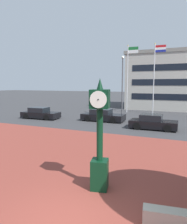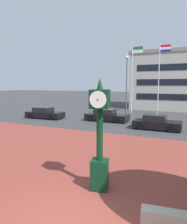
{
  "view_description": "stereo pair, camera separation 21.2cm",
  "coord_description": "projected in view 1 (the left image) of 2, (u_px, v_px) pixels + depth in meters",
  "views": [
    {
      "loc": [
        2.96,
        -4.81,
        3.92
      ],
      "look_at": [
        -0.17,
        2.22,
        2.9
      ],
      "focal_mm": 34.34,
      "sensor_mm": 36.0,
      "label": 1
    },
    {
      "loc": [
        3.15,
        -4.72,
        3.92
      ],
      "look_at": [
        -0.17,
        2.22,
        2.9
      ],
      "focal_mm": 34.34,
      "sensor_mm": 36.0,
      "label": 2
    }
  ],
  "objects": [
    {
      "name": "ground_plane",
      "position": [
        67.0,
        223.0,
        6.06
      ],
      "size": [
        200.0,
        200.0,
        0.0
      ],
      "primitive_type": "plane",
      "color": "#38383A"
    },
    {
      "name": "plaza_brick_paving",
      "position": [
        109.0,
        176.0,
        9.17
      ],
      "size": [
        44.0,
        14.88,
        0.01
      ],
      "primitive_type": "cube",
      "color": "brown",
      "rests_on": "ground"
    },
    {
      "name": "street_clock",
      "position": [
        100.0,
        140.0,
        7.82
      ],
      "size": [
        0.8,
        0.84,
        4.12
      ],
      "rotation": [
        0.0,
        0.0,
        0.23
      ],
      "color": "black",
      "rests_on": "ground"
    },
    {
      "name": "car_street_near",
      "position": [
        40.0,
        114.0,
        24.3
      ],
      "size": [
        4.4,
        2.04,
        1.28
      ],
      "rotation": [
        0.0,
        0.0,
        4.76
      ],
      "color": "black",
      "rests_on": "ground"
    },
    {
      "name": "car_street_far",
      "position": [
        103.0,
        116.0,
        22.69
      ],
      "size": [
        4.51,
        2.01,
        1.28
      ],
      "rotation": [
        0.0,
        0.0,
        4.72
      ],
      "color": "black",
      "rests_on": "ground"
    },
    {
      "name": "car_street_distant",
      "position": [
        153.0,
        123.0,
        18.65
      ],
      "size": [
        4.03,
        1.94,
        1.28
      ],
      "rotation": [
        0.0,
        0.0,
        4.73
      ],
      "color": "black",
      "rests_on": "ground"
    },
    {
      "name": "flagpole_primary",
      "position": [
        128.0,
        74.0,
        29.05
      ],
      "size": [
        1.47,
        0.14,
        9.08
      ],
      "color": "silver",
      "rests_on": "ground"
    },
    {
      "name": "flagpole_secondary",
      "position": [
        155.0,
        74.0,
        27.63
      ],
      "size": [
        1.41,
        0.14,
        9.06
      ],
      "color": "silver",
      "rests_on": "ground"
    },
    {
      "name": "street_lamp_post",
      "position": [
        122.0,
        80.0,
        25.21
      ],
      "size": [
        0.36,
        0.36,
        7.16
      ],
      "color": "#4C4C51",
      "rests_on": "ground"
    }
  ]
}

